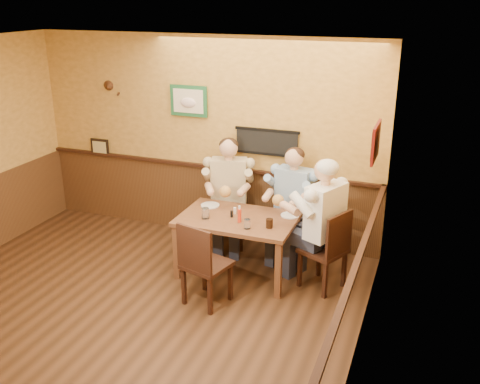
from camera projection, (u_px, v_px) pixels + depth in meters
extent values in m
plane|color=#341E0F|center=(111.00, 323.00, 5.68)|extent=(5.00, 5.00, 0.00)
cube|color=silver|center=(85.00, 52.00, 4.70)|extent=(5.00, 5.00, 0.02)
cube|color=gold|center=(204.00, 139.00, 7.38)|extent=(5.00, 0.02, 2.80)
cube|color=gold|center=(359.00, 239.00, 4.37)|extent=(0.02, 5.00, 2.80)
cube|color=brown|center=(205.00, 200.00, 7.68)|extent=(5.00, 0.02, 1.00)
cube|color=brown|center=(348.00, 331.00, 4.69)|extent=(0.02, 5.00, 1.00)
cube|color=black|center=(267.00, 142.00, 7.03)|extent=(0.88, 0.03, 0.34)
cube|color=#216135|center=(189.00, 101.00, 7.23)|extent=(0.54, 0.03, 0.42)
cube|color=black|center=(100.00, 147.00, 8.00)|extent=(0.30, 0.03, 0.26)
cube|color=maroon|center=(376.00, 142.00, 5.11)|extent=(0.03, 0.48, 0.36)
cube|color=brown|center=(238.00, 219.00, 6.46)|extent=(1.40, 0.90, 0.05)
cube|color=brown|center=(177.00, 252.00, 6.46)|extent=(0.07, 0.07, 0.70)
cube|color=brown|center=(278.00, 270.00, 6.04)|extent=(0.07, 0.07, 0.70)
cube|color=brown|center=(203.00, 227.00, 7.14)|extent=(0.07, 0.07, 0.70)
cube|color=brown|center=(296.00, 242.00, 6.72)|extent=(0.07, 0.07, 0.70)
cylinder|color=white|center=(205.00, 213.00, 6.39)|extent=(0.10, 0.10, 0.13)
cylinder|color=white|center=(247.00, 224.00, 6.12)|extent=(0.08, 0.08, 0.11)
cylinder|color=black|center=(269.00, 223.00, 6.15)|extent=(0.10, 0.10, 0.11)
cylinder|color=red|center=(239.00, 215.00, 6.28)|extent=(0.06, 0.06, 0.19)
cylinder|color=white|center=(235.00, 211.00, 6.54)|extent=(0.04, 0.04, 0.08)
cylinder|color=black|center=(232.00, 214.00, 6.44)|extent=(0.04, 0.04, 0.08)
cylinder|color=silver|center=(210.00, 205.00, 6.79)|extent=(0.31, 0.31, 0.02)
cylinder|color=white|center=(290.00, 215.00, 6.49)|extent=(0.26, 0.26, 0.02)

